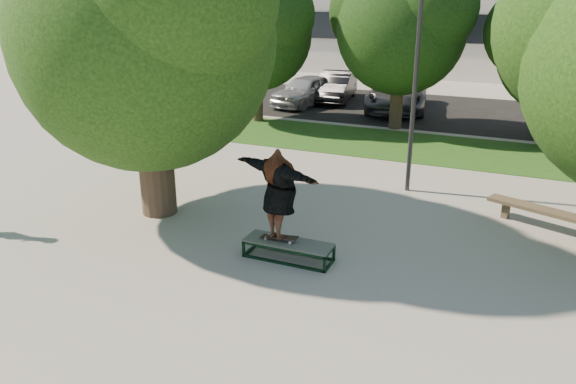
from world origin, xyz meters
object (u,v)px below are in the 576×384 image
at_px(tree_left, 144,24).
at_px(car_dark, 336,86).
at_px(grind_box, 288,250).
at_px(car_grey, 397,93).
at_px(bench, 556,215).
at_px(car_silver_a, 305,90).
at_px(lamppost, 416,73).

xyz_separation_m(tree_left, car_dark, (-0.71, 15.41, -3.72)).
relative_size(tree_left, grind_box, 3.95).
relative_size(car_dark, car_grey, 0.78).
height_order(bench, car_grey, car_grey).
bearing_deg(bench, grind_box, -122.77).
bearing_deg(tree_left, grind_box, -16.17).
height_order(tree_left, car_silver_a, tree_left).
xyz_separation_m(tree_left, car_silver_a, (-1.64, 13.75, -3.73)).
bearing_deg(car_dark, grind_box, -82.58).
xyz_separation_m(tree_left, bench, (8.91, 2.50, -4.03)).
bearing_deg(grind_box, tree_left, 163.83).
bearing_deg(grind_box, car_silver_a, 110.64).
xyz_separation_m(car_silver_a, car_dark, (0.93, 1.65, 0.00)).
xyz_separation_m(tree_left, lamppost, (5.29, 3.91, -1.27)).
xyz_separation_m(lamppost, car_grey, (-2.77, 10.53, -2.40)).
bearing_deg(bench, lamppost, 179.44).
relative_size(grind_box, car_silver_a, 0.44).
relative_size(lamppost, bench, 2.03).
distance_m(lamppost, bench, 4.76).
relative_size(lamppost, car_grey, 1.13).
distance_m(grind_box, bench, 6.14).
relative_size(tree_left, lamppost, 1.16).
bearing_deg(grind_box, lamppost, 75.41).
bearing_deg(car_grey, car_dark, 153.83).
distance_m(car_dark, car_grey, 3.37).
bearing_deg(car_dark, bench, -61.70).
distance_m(grind_box, car_grey, 15.67).
height_order(lamppost, car_grey, lamppost).
bearing_deg(bench, car_dark, 147.42).
height_order(lamppost, bench, lamppost).
xyz_separation_m(car_silver_a, car_grey, (4.16, 0.68, 0.06)).
bearing_deg(car_dark, tree_left, -95.74).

